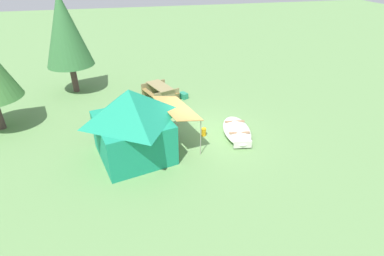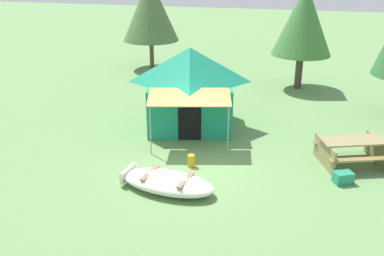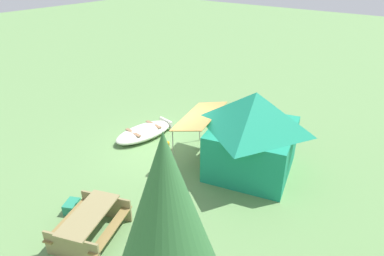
{
  "view_description": "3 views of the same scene",
  "coord_description": "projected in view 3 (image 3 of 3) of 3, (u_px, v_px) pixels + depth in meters",
  "views": [
    {
      "loc": [
        -11.48,
        3.24,
        7.14
      ],
      "look_at": [
        -0.74,
        0.75,
        0.88
      ],
      "focal_mm": 28.63,
      "sensor_mm": 36.0,
      "label": 1
    },
    {
      "loc": [
        2.86,
        -11.14,
        5.83
      ],
      "look_at": [
        -0.12,
        0.55,
        1.01
      ],
      "focal_mm": 40.98,
      "sensor_mm": 36.0,
      "label": 2
    },
    {
      "loc": [
        8.24,
        7.57,
        6.7
      ],
      "look_at": [
        -0.19,
        1.13,
        1.25
      ],
      "focal_mm": 31.61,
      "sensor_mm": 36.0,
      "label": 3
    }
  ],
  "objects": [
    {
      "name": "picnic_table",
      "position": [
        90.0,
        222.0,
        8.8
      ],
      "size": [
        2.26,
        2.06,
        0.78
      ],
      "color": "#8B7F52",
      "rests_on": "ground_plane"
    },
    {
      "name": "ground_plane",
      "position": [
        166.0,
        151.0,
        12.97
      ],
      "size": [
        80.0,
        80.0,
        0.0
      ],
      "primitive_type": "plane",
      "color": "#638D51"
    },
    {
      "name": "beached_rowboat",
      "position": [
        144.0,
        132.0,
        13.85
      ],
      "size": [
        2.74,
        1.55,
        0.44
      ],
      "color": "silver",
      "rests_on": "ground_plane"
    },
    {
      "name": "cooler_box",
      "position": [
        72.0,
        207.0,
        9.84
      ],
      "size": [
        0.59,
        0.53,
        0.32
      ],
      "primitive_type": "cube",
      "rotation": [
        0.0,
        0.0,
        0.47
      ],
      "color": "#258863",
      "rests_on": "ground_plane"
    },
    {
      "name": "canvas_cabin_tent",
      "position": [
        253.0,
        131.0,
        11.19
      ],
      "size": [
        3.66,
        4.46,
        2.87
      ],
      "color": "#198C68",
      "rests_on": "ground_plane"
    },
    {
      "name": "fuel_can",
      "position": [
        167.0,
        147.0,
        12.88
      ],
      "size": [
        0.3,
        0.3,
        0.37
      ],
      "primitive_type": "cylinder",
      "rotation": [
        0.0,
        0.0,
        5.52
      ],
      "color": "orange",
      "rests_on": "ground_plane"
    }
  ]
}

